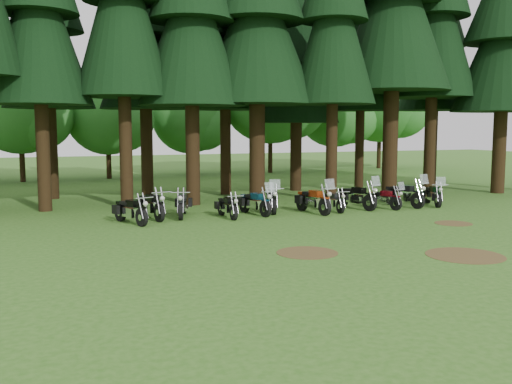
{
  "coord_description": "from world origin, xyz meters",
  "views": [
    {
      "loc": [
        -10.45,
        -16.51,
        3.6
      ],
      "look_at": [
        -1.78,
        5.0,
        1.0
      ],
      "focal_mm": 40.0,
      "sensor_mm": 36.0,
      "label": 1
    }
  ],
  "objects_px": {
    "motorcycle_5": "(271,200)",
    "motorcycle_10": "(404,195)",
    "motorcycle_7": "(333,202)",
    "motorcycle_6": "(313,201)",
    "motorcycle_9": "(384,199)",
    "motorcycle_2": "(182,205)",
    "motorcycle_4": "(255,203)",
    "motorcycle_0": "(130,211)",
    "motorcycle_8": "(356,197)",
    "motorcycle_1": "(151,206)",
    "motorcycle_3": "(227,207)",
    "motorcycle_11": "(433,195)"
  },
  "relations": [
    {
      "from": "motorcycle_5",
      "to": "motorcycle_10",
      "type": "bearing_deg",
      "value": 9.61
    },
    {
      "from": "motorcycle_7",
      "to": "motorcycle_10",
      "type": "distance_m",
      "value": 3.75
    },
    {
      "from": "motorcycle_6",
      "to": "motorcycle_9",
      "type": "bearing_deg",
      "value": -6.44
    },
    {
      "from": "motorcycle_2",
      "to": "motorcycle_6",
      "type": "bearing_deg",
      "value": 7.8
    },
    {
      "from": "motorcycle_4",
      "to": "motorcycle_5",
      "type": "xyz_separation_m",
      "value": [
        0.96,
        0.47,
        0.02
      ]
    },
    {
      "from": "motorcycle_0",
      "to": "motorcycle_8",
      "type": "height_order",
      "value": "motorcycle_8"
    },
    {
      "from": "motorcycle_1",
      "to": "motorcycle_4",
      "type": "relative_size",
      "value": 1.07
    },
    {
      "from": "motorcycle_2",
      "to": "motorcycle_8",
      "type": "bearing_deg",
      "value": 14.25
    },
    {
      "from": "motorcycle_9",
      "to": "motorcycle_1",
      "type": "bearing_deg",
      "value": 158.6
    },
    {
      "from": "motorcycle_10",
      "to": "motorcycle_4",
      "type": "bearing_deg",
      "value": 168.43
    },
    {
      "from": "motorcycle_6",
      "to": "motorcycle_0",
      "type": "bearing_deg",
      "value": 171.9
    },
    {
      "from": "motorcycle_3",
      "to": "motorcycle_8",
      "type": "relative_size",
      "value": 0.83
    },
    {
      "from": "motorcycle_8",
      "to": "motorcycle_7",
      "type": "bearing_deg",
      "value": 175.86
    },
    {
      "from": "motorcycle_4",
      "to": "motorcycle_11",
      "type": "height_order",
      "value": "motorcycle_4"
    },
    {
      "from": "motorcycle_6",
      "to": "motorcycle_9",
      "type": "relative_size",
      "value": 1.23
    },
    {
      "from": "motorcycle_11",
      "to": "motorcycle_9",
      "type": "bearing_deg",
      "value": -157.4
    },
    {
      "from": "motorcycle_1",
      "to": "motorcycle_6",
      "type": "height_order",
      "value": "motorcycle_6"
    },
    {
      "from": "motorcycle_5",
      "to": "motorcycle_8",
      "type": "distance_m",
      "value": 3.91
    },
    {
      "from": "motorcycle_4",
      "to": "motorcycle_7",
      "type": "relative_size",
      "value": 1.17
    },
    {
      "from": "motorcycle_7",
      "to": "motorcycle_1",
      "type": "bearing_deg",
      "value": 176.3
    },
    {
      "from": "motorcycle_1",
      "to": "motorcycle_7",
      "type": "relative_size",
      "value": 1.25
    },
    {
      "from": "motorcycle_4",
      "to": "motorcycle_5",
      "type": "bearing_deg",
      "value": 14.59
    },
    {
      "from": "motorcycle_4",
      "to": "motorcycle_6",
      "type": "distance_m",
      "value": 2.53
    },
    {
      "from": "motorcycle_1",
      "to": "motorcycle_5",
      "type": "relative_size",
      "value": 1.03
    },
    {
      "from": "motorcycle_2",
      "to": "motorcycle_5",
      "type": "bearing_deg",
      "value": 17.81
    },
    {
      "from": "motorcycle_1",
      "to": "motorcycle_10",
      "type": "distance_m",
      "value": 11.59
    },
    {
      "from": "motorcycle_2",
      "to": "motorcycle_10",
      "type": "distance_m",
      "value": 10.28
    },
    {
      "from": "motorcycle_0",
      "to": "motorcycle_4",
      "type": "bearing_deg",
      "value": -16.01
    },
    {
      "from": "motorcycle_0",
      "to": "motorcycle_5",
      "type": "bearing_deg",
      "value": -12.27
    },
    {
      "from": "motorcycle_3",
      "to": "motorcycle_11",
      "type": "height_order",
      "value": "motorcycle_11"
    },
    {
      "from": "motorcycle_8",
      "to": "motorcycle_4",
      "type": "bearing_deg",
      "value": 164.95
    },
    {
      "from": "motorcycle_1",
      "to": "motorcycle_2",
      "type": "bearing_deg",
      "value": -8.62
    },
    {
      "from": "motorcycle_2",
      "to": "motorcycle_10",
      "type": "relative_size",
      "value": 0.9
    },
    {
      "from": "motorcycle_1",
      "to": "motorcycle_7",
      "type": "xyz_separation_m",
      "value": [
        7.81,
        -0.83,
        -0.1
      ]
    },
    {
      "from": "motorcycle_7",
      "to": "motorcycle_10",
      "type": "xyz_separation_m",
      "value": [
        3.75,
        0.05,
        0.12
      ]
    },
    {
      "from": "motorcycle_1",
      "to": "motorcycle_3",
      "type": "relative_size",
      "value": 1.2
    },
    {
      "from": "motorcycle_0",
      "to": "motorcycle_3",
      "type": "relative_size",
      "value": 1.07
    },
    {
      "from": "motorcycle_1",
      "to": "motorcycle_6",
      "type": "bearing_deg",
      "value": -19.43
    },
    {
      "from": "motorcycle_2",
      "to": "motorcycle_8",
      "type": "height_order",
      "value": "motorcycle_8"
    },
    {
      "from": "motorcycle_1",
      "to": "motorcycle_7",
      "type": "distance_m",
      "value": 7.86
    },
    {
      "from": "motorcycle_1",
      "to": "motorcycle_5",
      "type": "height_order",
      "value": "motorcycle_5"
    },
    {
      "from": "motorcycle_3",
      "to": "motorcycle_9",
      "type": "xyz_separation_m",
      "value": [
        7.37,
        -0.18,
        0.0
      ]
    },
    {
      "from": "motorcycle_2",
      "to": "motorcycle_5",
      "type": "xyz_separation_m",
      "value": [
        3.92,
        -0.08,
        0.02
      ]
    },
    {
      "from": "motorcycle_2",
      "to": "motorcycle_7",
      "type": "xyz_separation_m",
      "value": [
        6.49,
        -0.88,
        -0.08
      ]
    },
    {
      "from": "motorcycle_0",
      "to": "motorcycle_7",
      "type": "height_order",
      "value": "motorcycle_0"
    },
    {
      "from": "motorcycle_2",
      "to": "motorcycle_3",
      "type": "height_order",
      "value": "motorcycle_2"
    },
    {
      "from": "motorcycle_11",
      "to": "motorcycle_6",
      "type": "bearing_deg",
      "value": -157.67
    },
    {
      "from": "motorcycle_0",
      "to": "motorcycle_10",
      "type": "height_order",
      "value": "motorcycle_10"
    },
    {
      "from": "motorcycle_11",
      "to": "motorcycle_7",
      "type": "bearing_deg",
      "value": -159.73
    },
    {
      "from": "motorcycle_6",
      "to": "motorcycle_10",
      "type": "xyz_separation_m",
      "value": [
        4.82,
        0.25,
        0.01
      ]
    }
  ]
}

